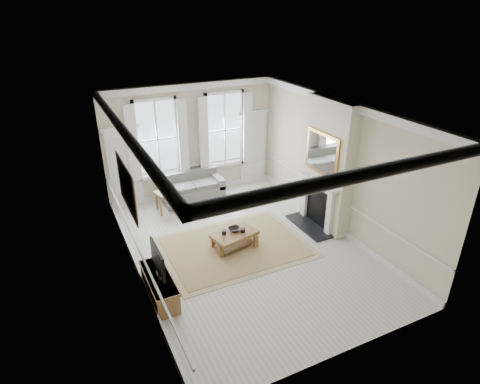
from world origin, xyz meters
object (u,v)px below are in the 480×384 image
sofa (192,189)px  side_table (165,196)px  tv_stand (160,286)px  coffee_table (234,236)px

sofa → side_table: sofa is taller
side_table → tv_stand: size_ratio=0.44×
sofa → coffee_table: 2.94m
coffee_table → tv_stand: bearing=-168.0°
side_table → tv_stand: (-1.17, -3.53, -0.25)m
side_table → tv_stand: bearing=-108.3°
coffee_table → side_table: bearing=98.0°
tv_stand → sofa: bearing=61.8°
sofa → tv_stand: 4.45m
sofa → side_table: (-0.93, -0.39, 0.14)m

